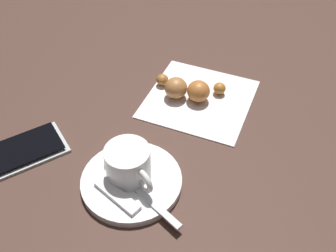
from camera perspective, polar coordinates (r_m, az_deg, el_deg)
name	(u,v)px	position (r m, az deg, el deg)	size (l,w,h in m)	color
ground_plane	(174,129)	(0.60, 0.82, -0.41)	(1.80, 1.80, 0.00)	#472E25
saucer	(132,181)	(0.53, -5.34, -8.03)	(0.13, 0.13, 0.01)	white
espresso_cup	(130,164)	(0.51, -5.56, -5.57)	(0.06, 0.08, 0.05)	white
teaspoon	(128,181)	(0.52, -5.79, -7.96)	(0.05, 0.14, 0.01)	silver
sugar_packet	(117,196)	(0.50, -7.45, -10.04)	(0.07, 0.02, 0.01)	white
napkin	(197,98)	(0.65, 4.29, 4.15)	(0.17, 0.17, 0.00)	white
croissant	(188,89)	(0.64, 2.95, 5.44)	(0.08, 0.12, 0.03)	#A7672C
cell_phone	(14,154)	(0.60, -21.57, -3.83)	(0.16, 0.13, 0.01)	#B3BABA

